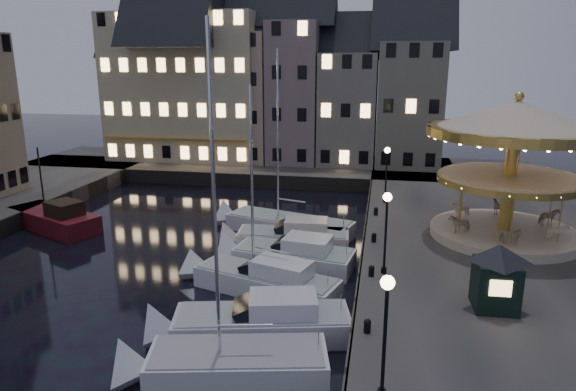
% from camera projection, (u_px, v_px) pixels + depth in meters
% --- Properties ---
extents(ground, '(160.00, 160.00, 0.00)m').
position_uv_depth(ground, '(240.00, 294.00, 26.40)').
color(ground, black).
rests_on(ground, ground).
extents(quay_east, '(16.00, 56.00, 1.30)m').
position_uv_depth(quay_east, '(504.00, 258.00, 29.44)').
color(quay_east, '#474442').
rests_on(quay_east, ground).
extents(quay_north, '(44.00, 12.00, 1.30)m').
position_uv_depth(quay_north, '(239.00, 167.00, 54.26)').
color(quay_north, '#474442').
rests_on(quay_north, ground).
extents(quaywall_e, '(0.15, 44.00, 1.30)m').
position_uv_depth(quaywall_e, '(363.00, 249.00, 30.87)').
color(quaywall_e, '#47423A').
rests_on(quaywall_e, ground).
extents(quaywall_n, '(48.00, 0.15, 1.30)m').
position_uv_depth(quaywall_n, '(242.00, 181.00, 48.21)').
color(quaywall_n, '#47423A').
rests_on(quaywall_n, ground).
extents(streetlamp_a, '(0.44, 0.44, 4.17)m').
position_uv_depth(streetlamp_a, '(386.00, 320.00, 15.54)').
color(streetlamp_a, black).
rests_on(streetlamp_a, quay_east).
extents(streetlamp_b, '(0.44, 0.44, 4.17)m').
position_uv_depth(streetlamp_b, '(386.00, 221.00, 25.04)').
color(streetlamp_b, black).
rests_on(streetlamp_b, quay_east).
extents(streetlamp_c, '(0.44, 0.44, 4.17)m').
position_uv_depth(streetlamp_c, '(387.00, 167.00, 37.87)').
color(streetlamp_c, black).
rests_on(streetlamp_c, quay_east).
extents(bollard_a, '(0.30, 0.30, 0.57)m').
position_uv_depth(bollard_a, '(367.00, 325.00, 20.07)').
color(bollard_a, black).
rests_on(bollard_a, quay_east).
extents(bollard_b, '(0.30, 0.30, 0.57)m').
position_uv_depth(bollard_b, '(371.00, 270.00, 25.29)').
color(bollard_b, black).
rests_on(bollard_b, quay_east).
extents(bollard_c, '(0.30, 0.30, 0.57)m').
position_uv_depth(bollard_c, '(374.00, 237.00, 30.04)').
color(bollard_c, black).
rests_on(bollard_c, quay_east).
extents(bollard_d, '(0.30, 0.30, 0.57)m').
position_uv_depth(bollard_d, '(376.00, 211.00, 35.27)').
color(bollard_d, black).
rests_on(bollard_d, quay_east).
extents(townhouse_na, '(5.50, 8.00, 12.80)m').
position_uv_depth(townhouse_na, '(142.00, 96.00, 56.39)').
color(townhouse_na, gray).
rests_on(townhouse_na, quay_north).
extents(townhouse_nb, '(6.16, 8.00, 13.80)m').
position_uv_depth(townhouse_nb, '(189.00, 92.00, 55.29)').
color(townhouse_nb, slate).
rests_on(townhouse_nb, quay_north).
extents(townhouse_nc, '(6.82, 8.00, 14.80)m').
position_uv_depth(townhouse_nc, '(243.00, 88.00, 54.08)').
color(townhouse_nc, tan).
rests_on(townhouse_nc, quay_north).
extents(townhouse_nd, '(5.50, 8.00, 15.80)m').
position_uv_depth(townhouse_nd, '(296.00, 84.00, 52.93)').
color(townhouse_nd, gray).
rests_on(townhouse_nd, quay_north).
extents(townhouse_ne, '(6.16, 8.00, 12.80)m').
position_uv_depth(townhouse_ne, '(349.00, 99.00, 52.35)').
color(townhouse_ne, slate).
rests_on(townhouse_ne, quay_north).
extents(townhouse_nf, '(6.82, 8.00, 13.80)m').
position_uv_depth(townhouse_nf, '(410.00, 95.00, 51.14)').
color(townhouse_nf, slate).
rests_on(townhouse_nf, quay_north).
extents(hotel_corner, '(17.60, 9.00, 16.80)m').
position_uv_depth(hotel_corner, '(188.00, 78.00, 54.89)').
color(hotel_corner, beige).
rests_on(hotel_corner, quay_north).
extents(motorboat_a, '(7.85, 4.02, 13.00)m').
position_uv_depth(motorboat_a, '(223.00, 365.00, 19.29)').
color(motorboat_a, silver).
rests_on(motorboat_a, ground).
extents(motorboat_b, '(8.68, 4.26, 2.15)m').
position_uv_depth(motorboat_b, '(253.00, 324.00, 22.11)').
color(motorboat_b, silver).
rests_on(motorboat_b, ground).
extents(motorboat_c, '(8.64, 4.64, 11.57)m').
position_uv_depth(motorboat_c, '(260.00, 279.00, 26.47)').
color(motorboat_c, silver).
rests_on(motorboat_c, ground).
extents(motorboat_d, '(7.96, 3.65, 2.15)m').
position_uv_depth(motorboat_d, '(287.00, 256.00, 29.71)').
color(motorboat_d, silver).
rests_on(motorboat_d, ground).
extents(motorboat_e, '(8.11, 2.93, 2.15)m').
position_uv_depth(motorboat_e, '(287.00, 238.00, 32.68)').
color(motorboat_e, beige).
rests_on(motorboat_e, ground).
extents(motorboat_f, '(9.87, 5.13, 13.19)m').
position_uv_depth(motorboat_f, '(282.00, 225.00, 35.74)').
color(motorboat_f, silver).
rests_on(motorboat_f, ground).
extents(red_fishing_boat, '(7.99, 5.50, 5.97)m').
position_uv_depth(red_fishing_boat, '(55.00, 220.00, 36.24)').
color(red_fishing_boat, '#57121A').
rests_on(red_fishing_boat, ground).
extents(carousel, '(9.88, 9.88, 8.64)m').
position_uv_depth(carousel, '(514.00, 144.00, 29.46)').
color(carousel, beige).
rests_on(carousel, quay_east).
extents(ticket_kiosk, '(2.81, 2.81, 3.29)m').
position_uv_depth(ticket_kiosk, '(498.00, 265.00, 21.63)').
color(ticket_kiosk, black).
rests_on(ticket_kiosk, quay_east).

